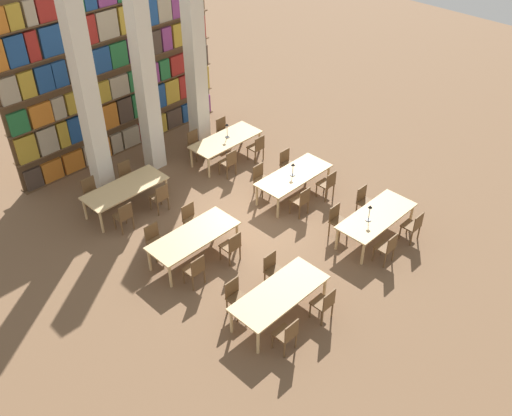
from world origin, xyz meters
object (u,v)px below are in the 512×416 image
Objects in this scene: chair_19 at (127,175)px; reading_table_2 at (194,237)px; reading_table_0 at (280,294)px; reading_table_1 at (377,217)px; chair_4 at (387,247)px; chair_12 at (301,200)px; chair_0 at (287,334)px; chair_10 at (232,246)px; chair_6 at (413,226)px; chair_2 at (324,303)px; chair_14 at (327,184)px; chair_17 at (92,192)px; desk_lamp_2 at (227,128)px; pillar_center at (145,75)px; chair_23 at (224,130)px; chair_11 at (191,219)px; desk_lamp_1 at (293,167)px; desk_lamp_0 at (370,210)px; chair_21 at (196,143)px; chair_3 at (273,269)px; chair_7 at (364,201)px; chair_15 at (287,163)px; reading_table_5 at (226,141)px; chair_16 at (124,216)px; chair_13 at (261,178)px; reading_table_4 at (125,189)px; chair_1 at (236,296)px; chair_5 at (337,220)px; chair_22 at (257,147)px; chair_8 at (195,269)px; chair_18 at (160,197)px; chair_9 at (155,240)px; pillar_left at (87,96)px; pillar_right at (195,57)px; chair_20 at (229,162)px.

reading_table_2 is at bearing 80.86° from chair_19.
reading_table_1 is (3.78, 0.09, 0.00)m from reading_table_0.
reading_table_0 is at bearing 167.90° from chair_4.
chair_0 is at bearing -142.58° from chair_12.
chair_6 is at bearing -35.67° from chair_10.
chair_2 and chair_14 have the same top height.
chair_14 is (4.28, 2.10, -0.17)m from reading_table_0.
chair_17 is 4.55m from desk_lamp_2.
chair_6 is at bearing -72.22° from pillar_center.
reading_table_1 is 6.41m from chair_23.
chair_11 is 2.24× the size of desk_lamp_1.
desk_lamp_0 is 6.38m from chair_21.
chair_3 and chair_7 have the same top height.
reading_table_2 is 4.81m from chair_21.
reading_table_2 is 2.61× the size of chair_15.
reading_table_5 is 4.79× the size of desk_lamp_2.
chair_2 is 2.54m from chair_4.
chair_21 is at bearing 93.26° from desk_lamp_0.
chair_12 is 1.00× the size of chair_16.
chair_13 is (-0.63, 3.55, -0.17)m from reading_table_1.
reading_table_0 is at bearing -104.98° from pillar_center.
desk_lamp_0 is 0.52× the size of chair_14.
chair_11 is 3.04m from chair_12.
chair_11 is (-2.65, 4.29, 0.00)m from chair_4.
chair_7 is at bearing -48.09° from reading_table_4.
chair_10 is (1.11, 1.31, 0.00)m from chair_1.
chair_15 is at bearing 53.64° from chair_12.
pillar_center is 6.69× the size of chair_5.
desk_lamp_2 is (0.70, -0.73, 0.56)m from chair_21.
reading_table_2 is at bearing -154.32° from chair_22.
chair_5 and chair_8 have the same top height.
chair_18 is at bearing -47.30° from chair_7.
chair_15 is (1.12, 2.78, 0.00)m from chair_5.
chair_0 is 1.00× the size of chair_7.
chair_4 and chair_10 have the same top height.
chair_8 is 1.00× the size of chair_19.
chair_7 is at bearing -89.31° from chair_22.
chair_19 is at bearing 130.29° from desk_lamp_1.
chair_7 and chair_13 have the same top height.
chair_9 is at bearing 89.64° from chair_17.
chair_8 is 1.00× the size of chair_18.
desk_lamp_1 is at bearing 50.31° from chair_2.
chair_18 is at bearing -167.16° from reading_table_5.
chair_14 is at bearing -80.73° from reading_table_5.
chair_2 and chair_10 have the same top height.
pillar_left is 6.69× the size of chair_12.
reading_table_0 is 4.64m from desk_lamp_1.
chair_1 is (-4.35, -6.25, -2.51)m from pillar_right.
chair_4 is at bearing -89.32° from chair_20.
chair_20 is 1.84× the size of desk_lamp_2.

